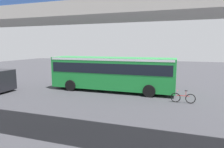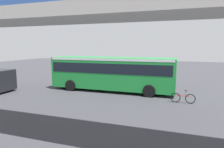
# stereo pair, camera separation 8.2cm
# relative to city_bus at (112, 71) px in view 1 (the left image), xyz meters

# --- Properties ---
(ground) EXTENTS (80.00, 80.00, 0.00)m
(ground) POSITION_rel_city_bus_xyz_m (0.42, -1.14, -1.88)
(ground) COLOR #38383D
(city_bus) EXTENTS (11.54, 2.85, 3.15)m
(city_bus) POSITION_rel_city_bus_xyz_m (0.00, 0.00, 0.00)
(city_bus) COLOR #1E8C38
(city_bus) RESTS_ON ground
(bicycle_red) EXTENTS (1.77, 0.44, 0.96)m
(bicycle_red) POSITION_rel_city_bus_xyz_m (-6.32, 2.16, -1.51)
(bicycle_red) COLOR black
(bicycle_red) RESTS_ON ground
(pedestrian) EXTENTS (0.38, 0.38, 1.79)m
(pedestrian) POSITION_rel_city_bus_xyz_m (-2.46, -4.70, -1.00)
(pedestrian) COLOR #2D2D38
(pedestrian) RESTS_ON ground
(traffic_sign) EXTENTS (0.08, 0.60, 2.80)m
(traffic_sign) POSITION_rel_city_bus_xyz_m (-0.02, -3.89, 0.01)
(traffic_sign) COLOR slate
(traffic_sign) RESTS_ON ground
(lane_dash_leftmost) EXTENTS (2.00, 0.20, 0.01)m
(lane_dash_leftmost) POSITION_rel_city_bus_xyz_m (-3.58, -4.61, -1.88)
(lane_dash_leftmost) COLOR silver
(lane_dash_leftmost) RESTS_ON ground
(lane_dash_left) EXTENTS (2.00, 0.20, 0.01)m
(lane_dash_left) POSITION_rel_city_bus_xyz_m (0.42, -4.61, -1.88)
(lane_dash_left) COLOR silver
(lane_dash_left) RESTS_ON ground
(lane_dash_centre) EXTENTS (2.00, 0.20, 0.01)m
(lane_dash_centre) POSITION_rel_city_bus_xyz_m (4.42, -4.61, -1.88)
(lane_dash_centre) COLOR silver
(lane_dash_centre) RESTS_ON ground
(pedestrian_overpass) EXTENTS (31.05, 2.60, 6.82)m
(pedestrian_overpass) POSITION_rel_city_bus_xyz_m (0.42, 10.05, 3.22)
(pedestrian_overpass) COLOR #B2ADA5
(pedestrian_overpass) RESTS_ON ground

